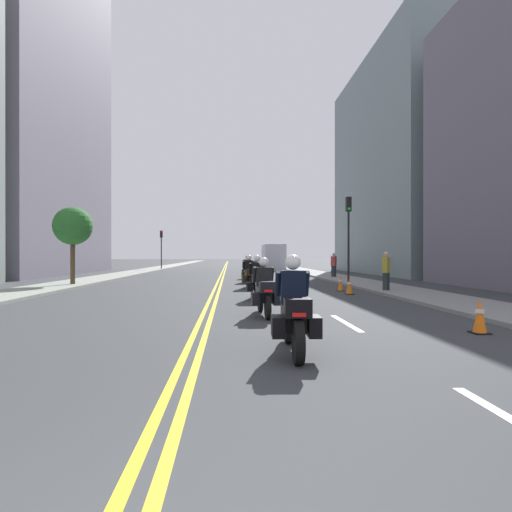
% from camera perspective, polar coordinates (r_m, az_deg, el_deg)
% --- Properties ---
extents(ground_plane, '(264.00, 264.00, 0.00)m').
position_cam_1_polar(ground_plane, '(49.61, -4.42, -1.80)').
color(ground_plane, '#333739').
extents(sidewalk_left, '(2.73, 144.00, 0.12)m').
position_cam_1_polar(sidewalk_left, '(50.38, -13.75, -1.70)').
color(sidewalk_left, gray).
rests_on(sidewalk_left, ground).
extents(sidewalk_right, '(2.73, 144.00, 0.12)m').
position_cam_1_polar(sidewalk_right, '(50.18, 4.95, -1.71)').
color(sidewalk_right, gray).
rests_on(sidewalk_right, ground).
extents(centreline_yellow_inner, '(0.12, 132.00, 0.01)m').
position_cam_1_polar(centreline_yellow_inner, '(49.62, -4.56, -1.79)').
color(centreline_yellow_inner, yellow).
rests_on(centreline_yellow_inner, ground).
extents(centreline_yellow_outer, '(0.12, 132.00, 0.01)m').
position_cam_1_polar(centreline_yellow_outer, '(49.61, -4.28, -1.79)').
color(centreline_yellow_outer, yellow).
rests_on(centreline_yellow_outer, ground).
extents(lane_dashes_white, '(0.14, 56.40, 0.01)m').
position_cam_1_polar(lane_dashes_white, '(30.75, 1.49, -2.94)').
color(lane_dashes_white, silver).
rests_on(lane_dashes_white, ground).
extents(building_left_1, '(7.78, 19.89, 31.72)m').
position_cam_1_polar(building_left_1, '(42.71, -28.90, 19.54)').
color(building_left_1, slate).
rests_on(building_left_1, ground).
extents(building_right_1, '(8.68, 19.55, 19.25)m').
position_cam_1_polar(building_right_1, '(40.34, 20.71, 11.51)').
color(building_right_1, gray).
rests_on(building_right_1, ground).
extents(motorcycle_0, '(0.78, 2.18, 1.64)m').
position_cam_1_polar(motorcycle_0, '(6.77, 5.29, -8.14)').
color(motorcycle_0, black).
rests_on(motorcycle_0, ground).
extents(motorcycle_1, '(0.78, 2.13, 1.58)m').
position_cam_1_polar(motorcycle_1, '(10.89, 1.18, -5.00)').
color(motorcycle_1, black).
rests_on(motorcycle_1, ground).
extents(motorcycle_2, '(0.76, 2.23, 1.64)m').
position_cam_1_polar(motorcycle_2, '(14.90, 0.15, -3.59)').
color(motorcycle_2, black).
rests_on(motorcycle_2, ground).
extents(motorcycle_3, '(0.78, 2.12, 1.65)m').
position_cam_1_polar(motorcycle_3, '(19.86, -0.97, -2.69)').
color(motorcycle_3, black).
rests_on(motorcycle_3, ground).
extents(motorcycle_4, '(0.78, 2.07, 1.56)m').
position_cam_1_polar(motorcycle_4, '(24.12, -1.19, -2.24)').
color(motorcycle_4, black).
rests_on(motorcycle_4, ground).
extents(motorcycle_5, '(0.77, 2.25, 1.60)m').
position_cam_1_polar(motorcycle_5, '(28.30, -1.25, -1.86)').
color(motorcycle_5, black).
rests_on(motorcycle_5, ground).
extents(traffic_cone_0, '(0.34, 0.34, 0.74)m').
position_cam_1_polar(traffic_cone_0, '(9.71, 28.92, -7.39)').
color(traffic_cone_0, black).
rests_on(traffic_cone_0, ground).
extents(traffic_cone_1, '(0.31, 0.31, 0.75)m').
position_cam_1_polar(traffic_cone_1, '(18.92, 11.78, -3.72)').
color(traffic_cone_1, black).
rests_on(traffic_cone_1, ground).
extents(traffic_cone_2, '(0.36, 0.36, 0.73)m').
position_cam_1_polar(traffic_cone_2, '(17.42, 13.01, -4.08)').
color(traffic_cone_2, black).
rests_on(traffic_cone_2, ground).
extents(traffic_light_near, '(0.28, 0.38, 4.88)m').
position_cam_1_polar(traffic_light_near, '(23.15, 12.86, 4.33)').
color(traffic_light_near, black).
rests_on(traffic_light_near, ground).
extents(traffic_light_far, '(0.28, 0.38, 4.47)m').
position_cam_1_polar(traffic_light_far, '(47.67, -13.16, 1.87)').
color(traffic_light_far, black).
rests_on(traffic_light_far, ground).
extents(pedestrian_0, '(0.39, 0.42, 1.80)m').
position_cam_1_polar(pedestrian_0, '(29.20, 10.86, -1.28)').
color(pedestrian_0, '#232A31').
rests_on(pedestrian_0, ground).
extents(pedestrian_1, '(0.45, 0.45, 1.79)m').
position_cam_1_polar(pedestrian_1, '(18.55, 17.82, -2.09)').
color(pedestrian_1, '#232E2D').
rests_on(pedestrian_1, ground).
extents(street_tree_1, '(2.00, 2.00, 4.18)m').
position_cam_1_polar(street_tree_1, '(23.54, -24.35, 3.78)').
color(street_tree_1, '#4A3922').
rests_on(street_tree_1, ground).
extents(parked_truck, '(2.20, 6.50, 2.80)m').
position_cam_1_polar(parked_truck, '(45.23, 2.36, -0.36)').
color(parked_truck, beige).
rests_on(parked_truck, ground).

